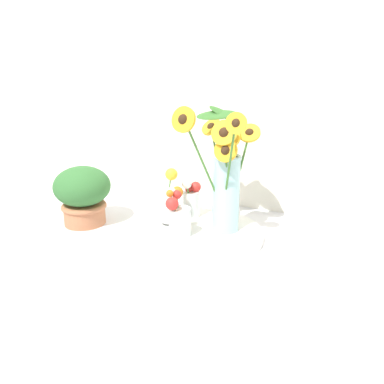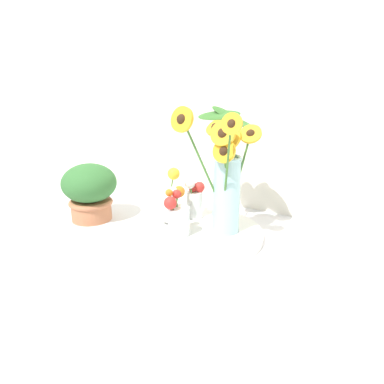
{
  "view_description": "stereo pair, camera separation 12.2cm",
  "coord_description": "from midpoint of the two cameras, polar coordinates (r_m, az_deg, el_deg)",
  "views": [
    {
      "loc": [
        0.49,
        -0.99,
        0.53
      ],
      "look_at": [
        -0.02,
        0.05,
        0.16
      ],
      "focal_mm": 35.0,
      "sensor_mm": 36.0,
      "label": 1
    },
    {
      "loc": [
        0.6,
        -0.93,
        0.53
      ],
      "look_at": [
        -0.02,
        0.05,
        0.16
      ],
      "focal_mm": 35.0,
      "sensor_mm": 36.0,
      "label": 2
    }
  ],
  "objects": [
    {
      "name": "ground_plane",
      "position": [
        1.22,
        2.41,
        -7.9
      ],
      "size": [
        6.0,
        6.0,
        0.0
      ],
      "primitive_type": "plane",
      "color": "silver"
    },
    {
      "name": "wall_back",
      "position": [
        1.51,
        11.96,
        23.87
      ],
      "size": [
        3.6,
        0.06,
        1.4
      ],
      "color": "white",
      "rests_on": "ground_plane"
    },
    {
      "name": "serving_tray",
      "position": [
        1.27,
        2.76,
        -6.36
      ],
      "size": [
        0.48,
        0.48,
        0.02
      ],
      "color": "white",
      "rests_on": "ground_plane"
    },
    {
      "name": "mason_jar_sunflowers",
      "position": [
        1.21,
        8.01,
        2.57
      ],
      "size": [
        0.25,
        0.25,
        0.42
      ],
      "color": "#9ED1D6",
      "rests_on": "serving_tray"
    },
    {
      "name": "vase_small_center",
      "position": [
        1.21,
        0.62,
        -3.89
      ],
      "size": [
        0.08,
        0.09,
        0.15
      ],
      "color": "white",
      "rests_on": "serving_tray"
    },
    {
      "name": "vase_bulb_right",
      "position": [
        1.3,
        -0.5,
        -1.8
      ],
      "size": [
        0.09,
        0.08,
        0.2
      ],
      "color": "white",
      "rests_on": "serving_tray"
    },
    {
      "name": "vase_small_back",
      "position": [
        1.35,
        2.88,
        -0.87
      ],
      "size": [
        0.07,
        0.08,
        0.15
      ],
      "color": "white",
      "rests_on": "serving_tray"
    },
    {
      "name": "potted_plant",
      "position": [
        1.42,
        -12.98,
        0.28
      ],
      "size": [
        0.2,
        0.2,
        0.21
      ],
      "color": "#B7704C",
      "rests_on": "ground_plane"
    }
  ]
}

